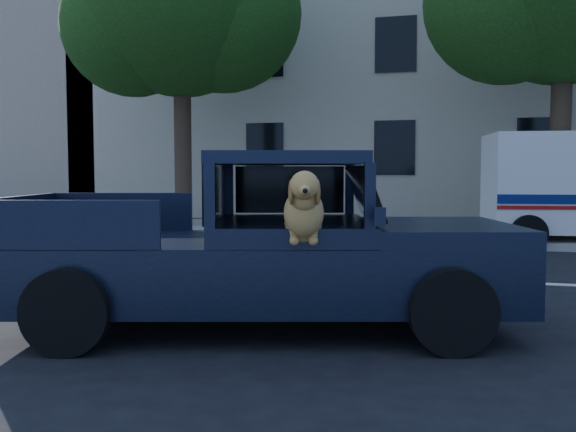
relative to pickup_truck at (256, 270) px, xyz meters
name	(u,v)px	position (x,y,z in m)	size (l,w,h in m)	color
ground	(153,325)	(-1.02, -0.13, -0.57)	(120.00, 120.00, 0.00)	black
far_sidewalk	(333,232)	(-1.02, 9.07, -0.49)	(60.00, 4.00, 0.15)	gray
lane_stripes	(393,278)	(0.98, 3.27, -0.56)	(21.60, 0.14, 0.01)	silver
street_tree_left	(183,5)	(-4.99, 9.49, 5.15)	(6.00, 5.20, 8.60)	#332619
building_main	(466,80)	(1.98, 16.37, 3.93)	(26.00, 6.00, 9.00)	#BDB69C
building_left	(2,109)	(-16.02, 16.37, 3.43)	(12.00, 6.00, 8.00)	tan
pickup_truck	(256,270)	(0.00, 0.00, 0.00)	(5.00, 3.01, 1.68)	black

